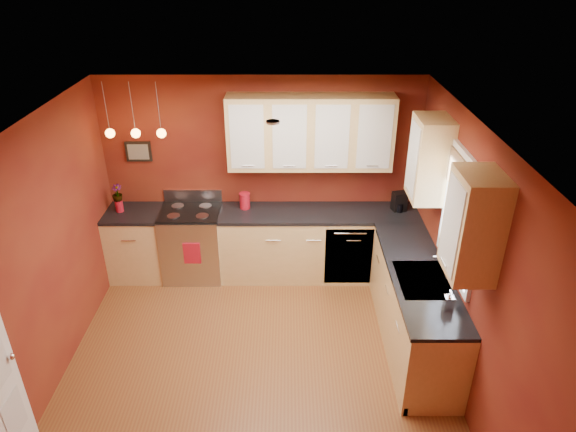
{
  "coord_description": "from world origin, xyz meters",
  "views": [
    {
      "loc": [
        0.33,
        -4.01,
        3.94
      ],
      "look_at": [
        0.33,
        1.0,
        1.3
      ],
      "focal_mm": 32.0,
      "sensor_mm": 36.0,
      "label": 1
    }
  ],
  "objects_px": {
    "coffee_maker": "(399,202)",
    "gas_range": "(193,243)",
    "sink": "(422,281)",
    "soap_pump": "(449,300)",
    "red_canister": "(245,201)"
  },
  "relations": [
    {
      "from": "coffee_maker",
      "to": "gas_range",
      "type": "bearing_deg",
      "value": 168.58
    },
    {
      "from": "gas_range",
      "to": "sink",
      "type": "height_order",
      "value": "sink"
    },
    {
      "from": "sink",
      "to": "coffee_maker",
      "type": "xyz_separation_m",
      "value": [
        0.05,
        1.54,
        0.14
      ]
    },
    {
      "from": "gas_range",
      "to": "soap_pump",
      "type": "xyz_separation_m",
      "value": [
        2.74,
        -1.97,
        0.56
      ]
    },
    {
      "from": "sink",
      "to": "gas_range",
      "type": "bearing_deg",
      "value": 150.22
    },
    {
      "from": "gas_range",
      "to": "red_canister",
      "type": "bearing_deg",
      "value": 8.54
    },
    {
      "from": "coffee_maker",
      "to": "soap_pump",
      "type": "xyz_separation_m",
      "value": [
        0.07,
        -2.02,
        -0.01
      ]
    },
    {
      "from": "coffee_maker",
      "to": "sink",
      "type": "bearing_deg",
      "value": -104.11
    },
    {
      "from": "coffee_maker",
      "to": "soap_pump",
      "type": "height_order",
      "value": "coffee_maker"
    },
    {
      "from": "gas_range",
      "to": "soap_pump",
      "type": "distance_m",
      "value": 3.43
    },
    {
      "from": "gas_range",
      "to": "sink",
      "type": "distance_m",
      "value": 3.05
    },
    {
      "from": "sink",
      "to": "red_canister",
      "type": "xyz_separation_m",
      "value": [
        -1.92,
        1.61,
        0.13
      ]
    },
    {
      "from": "sink",
      "to": "soap_pump",
      "type": "bearing_deg",
      "value": -75.46
    },
    {
      "from": "red_canister",
      "to": "soap_pump",
      "type": "distance_m",
      "value": 2.92
    },
    {
      "from": "gas_range",
      "to": "coffee_maker",
      "type": "relative_size",
      "value": 4.56
    }
  ]
}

